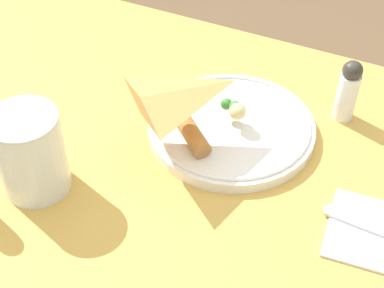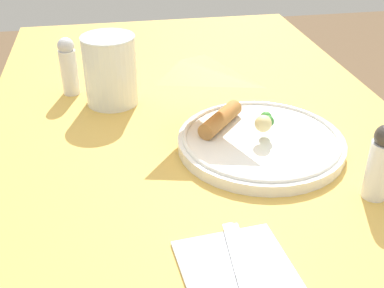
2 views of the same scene
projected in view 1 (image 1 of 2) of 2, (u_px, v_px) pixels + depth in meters
dining_table at (147, 204)px, 0.91m from camera, size 1.08×0.66×0.75m
plate_pizza at (230, 125)px, 0.83m from camera, size 0.24×0.24×0.06m
milk_glass at (31, 155)px, 0.73m from camera, size 0.09×0.09×0.11m
pepper_shaker at (348, 90)px, 0.83m from camera, size 0.03×0.03×0.10m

